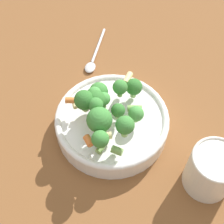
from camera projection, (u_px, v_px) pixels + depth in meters
The scene contains 5 objects.
ground_plane at pixel (112, 129), 0.67m from camera, with size 3.00×3.00×0.00m, color brown.
bowl at pixel (112, 122), 0.65m from camera, with size 0.23×0.23×0.05m.
pasta_salad at pixel (105, 107), 0.59m from camera, with size 0.16×0.19×0.08m.
cup at pixel (212, 170), 0.56m from camera, with size 0.09×0.09×0.09m.
spoon at pixel (94, 58), 0.79m from camera, with size 0.05×0.16×0.01m.
Camera 1 is at (-0.15, 0.33, 0.56)m, focal length 50.00 mm.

